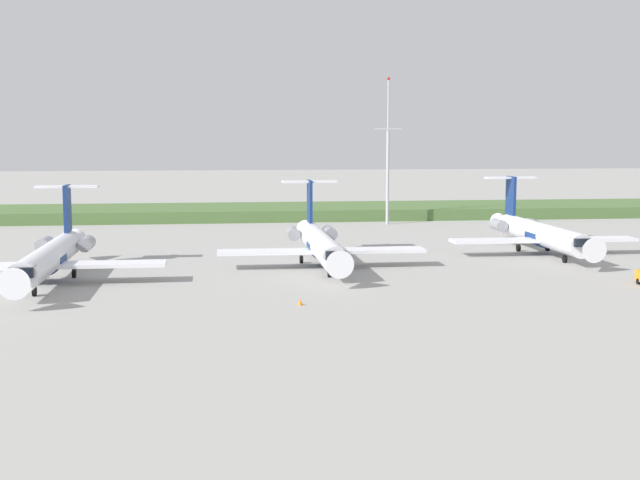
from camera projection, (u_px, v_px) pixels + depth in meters
The scene contains 7 objects.
ground_plane at pixel (304, 247), 110.64m from camera, with size 500.00×500.00×0.00m, color #9E9B96.
grass_berm at pixel (281, 212), 150.87m from camera, with size 320.00×20.00×1.94m, color #4C6B38.
regional_jet_nearest at pixel (51, 256), 84.15m from camera, with size 22.81×31.00×9.00m.
regional_jet_second at pixel (320, 243), 94.40m from camera, with size 22.81×31.00×9.00m.
regional_jet_third at pixel (539, 233), 104.26m from camera, with size 22.81×31.00×9.00m.
antenna_mast at pixel (388, 164), 137.71m from camera, with size 4.40×0.50×23.78m.
safety_cone_front_marker at pixel (300, 302), 72.48m from camera, with size 0.44×0.44×0.55m, color orange.
Camera 1 is at (-11.15, -79.16, 14.41)m, focal length 47.59 mm.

